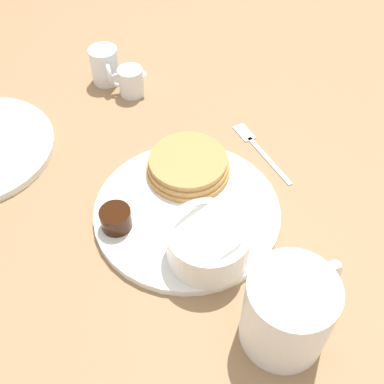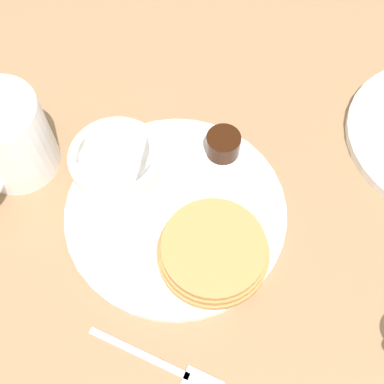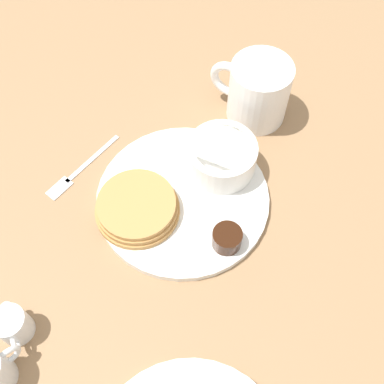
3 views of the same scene
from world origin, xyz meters
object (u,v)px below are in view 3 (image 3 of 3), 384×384
plate (183,198)px  bowl (224,158)px  fork (76,173)px  coffee_mug (257,91)px  creamer_pitcher_near (12,325)px

plate → bowl: 0.08m
bowl → fork: 0.23m
coffee_mug → plate: bearing=-77.2°
coffee_mug → creamer_pitcher_near: (0.04, -0.48, -0.03)m
coffee_mug → bowl: bearing=-67.8°
bowl → coffee_mug: coffee_mug is taller
plate → fork: 0.17m
coffee_mug → fork: (-0.10, -0.29, -0.05)m
bowl → plate: bearing=-93.0°
bowl → creamer_pitcher_near: size_ratio=1.72×
plate → creamer_pitcher_near: size_ratio=4.24×
bowl → coffee_mug: (-0.05, 0.12, 0.01)m
plate → coffee_mug: bearing=102.8°
fork → creamer_pitcher_near: bearing=-53.3°
creamer_pitcher_near → plate: bearing=89.9°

